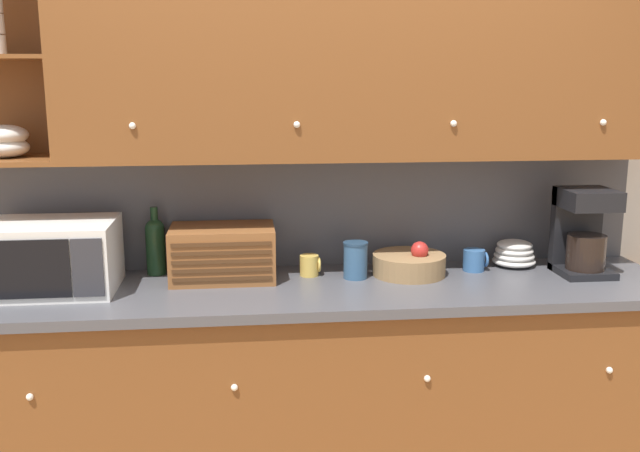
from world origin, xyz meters
The scene contains 14 objects.
ground_plane centered at (0.00, 0.00, 0.00)m, with size 24.00×24.00×0.00m, color #9E754C.
wall_back centered at (0.00, 0.03, 1.30)m, with size 5.33×0.06×2.60m.
counter_unit centered at (0.00, -0.32, 0.47)m, with size 2.95×0.67×0.93m.
backsplash_panel centered at (0.00, -0.01, 1.18)m, with size 2.93×0.01×0.50m.
upper_cabinets centered at (0.17, -0.17, 1.86)m, with size 2.93×0.36×0.86m.
microwave centered at (-1.09, -0.29, 1.07)m, with size 0.52×0.38×0.28m.
wine_bottle centered at (-0.70, -0.08, 1.07)m, with size 0.08×0.08×0.30m.
bread_box centered at (-0.41, -0.19, 1.04)m, with size 0.44×0.29×0.22m.
mug centered at (-0.04, -0.18, 0.98)m, with size 0.09×0.08×0.09m.
storage_canister centered at (0.15, -0.24, 1.01)m, with size 0.11×0.11×0.16m.
fruit_basket centered at (0.39, -0.22, 0.98)m, with size 0.31×0.31×0.15m.
mug_blue_second centered at (0.69, -0.18, 0.98)m, with size 0.11×0.09×0.10m.
bowl_stack_on_counter centered at (0.90, -0.12, 0.99)m, with size 0.19×0.19×0.12m.
coffee_maker centered at (1.14, -0.27, 1.12)m, with size 0.22×0.23×0.37m.
Camera 1 is at (-0.32, -3.13, 1.77)m, focal length 40.00 mm.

